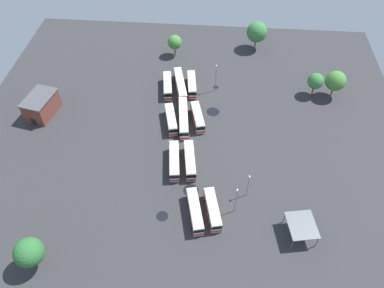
% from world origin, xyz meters
% --- Properties ---
extents(ground_plane, '(123.88, 123.88, 0.00)m').
position_xyz_m(ground_plane, '(0.00, 0.00, 0.00)').
color(ground_plane, '#333335').
extents(bus_row0_slot0, '(11.15, 4.11, 3.48)m').
position_xyz_m(bus_row0_slot0, '(-21.92, -7.91, 1.84)').
color(bus_row0_slot0, silver).
rests_on(bus_row0_slot0, ground_plane).
extents(bus_row0_slot1, '(14.80, 5.81, 3.48)m').
position_xyz_m(bus_row0_slot1, '(-22.64, -4.02, 1.84)').
color(bus_row0_slot1, silver).
rests_on(bus_row0_slot1, ground_plane).
extents(bus_row0_slot2, '(10.87, 3.87, 3.48)m').
position_xyz_m(bus_row0_slot2, '(-23.12, -0.45, 1.84)').
color(bus_row0_slot2, silver).
rests_on(bus_row0_slot2, ground_plane).
extents(bus_row1_slot0, '(10.93, 4.97, 3.48)m').
position_xyz_m(bus_row1_slot0, '(-6.86, -5.03, 1.84)').
color(bus_row1_slot0, silver).
rests_on(bus_row1_slot0, ground_plane).
extents(bus_row1_slot1, '(14.82, 4.30, 3.48)m').
position_xyz_m(bus_row1_slot1, '(-7.88, -1.55, 1.84)').
color(bus_row1_slot1, silver).
rests_on(bus_row1_slot1, ground_plane).
extents(bus_row1_slot2, '(10.89, 5.02, 3.48)m').
position_xyz_m(bus_row1_slot2, '(-8.44, 2.45, 1.84)').
color(bus_row1_slot2, silver).
rests_on(bus_row1_slot2, ground_plane).
extents(bus_row2_slot0, '(11.72, 3.95, 3.48)m').
position_xyz_m(bus_row2_slot0, '(8.35, -2.31, 1.84)').
color(bus_row2_slot0, silver).
rests_on(bus_row2_slot0, ground_plane).
extents(bus_row2_slot1, '(11.74, 4.23, 3.48)m').
position_xyz_m(bus_row2_slot1, '(7.85, 1.65, 1.84)').
color(bus_row2_slot1, silver).
rests_on(bus_row2_slot1, ground_plane).
extents(bus_row3_slot1, '(11.57, 5.05, 3.48)m').
position_xyz_m(bus_row3_slot1, '(23.00, 4.17, 1.84)').
color(bus_row3_slot1, silver).
rests_on(bus_row3_slot1, ground_plane).
extents(bus_row3_slot2, '(10.82, 4.83, 3.48)m').
position_xyz_m(bus_row3_slot2, '(22.21, 8.20, 1.84)').
color(bus_row3_slot2, silver).
rests_on(bus_row3_slot2, ground_plane).
extents(depot_building, '(11.73, 8.93, 6.22)m').
position_xyz_m(depot_building, '(-8.29, -43.19, 3.13)').
color(depot_building, brown).
rests_on(depot_building, ground_plane).
extents(maintenance_shelter, '(8.20, 7.33, 3.92)m').
position_xyz_m(maintenance_shelter, '(25.84, 27.88, 3.70)').
color(maintenance_shelter, slate).
rests_on(maintenance_shelter, ground_plane).
extents(lamp_post_far_corner, '(0.56, 0.28, 9.50)m').
position_xyz_m(lamp_post_far_corner, '(-23.06, 6.98, 5.17)').
color(lamp_post_far_corner, slate).
rests_on(lamp_post_far_corner, ground_plane).
extents(lamp_post_near_entrance, '(0.56, 0.28, 8.50)m').
position_xyz_m(lamp_post_near_entrance, '(20.95, 13.38, 4.66)').
color(lamp_post_near_entrance, slate).
rests_on(lamp_post_near_entrance, ground_plane).
extents(lamp_post_mid_lot, '(0.56, 0.28, 7.41)m').
position_xyz_m(lamp_post_mid_lot, '(16.17, 16.28, 4.11)').
color(lamp_post_mid_lot, slate).
rests_on(lamp_post_mid_lot, ground_plane).
extents(tree_west_edge, '(6.14, 6.14, 8.76)m').
position_xyz_m(tree_west_edge, '(37.87, -28.29, 5.67)').
color(tree_west_edge, brown).
rests_on(tree_west_edge, ground_plane).
extents(tree_northeast, '(7.07, 7.07, 9.96)m').
position_xyz_m(tree_northeast, '(-47.96, 20.13, 6.42)').
color(tree_northeast, brown).
rests_on(tree_northeast, ground_plane).
extents(tree_south_edge, '(4.82, 4.82, 7.53)m').
position_xyz_m(tree_south_edge, '(-41.27, -7.80, 5.11)').
color(tree_south_edge, brown).
rests_on(tree_south_edge, ground_plane).
extents(tree_northwest, '(4.85, 4.85, 7.65)m').
position_xyz_m(tree_northwest, '(-23.64, 37.18, 5.20)').
color(tree_northwest, brown).
rests_on(tree_northwest, ground_plane).
extents(tree_north_edge, '(6.08, 6.08, 8.84)m').
position_xyz_m(tree_north_edge, '(-23.43, 42.95, 5.79)').
color(tree_north_edge, brown).
rests_on(tree_north_edge, ground_plane).
extents(puddle_between_rows, '(1.76, 1.76, 0.01)m').
position_xyz_m(puddle_between_rows, '(-24.66, 7.20, 0.00)').
color(puddle_between_rows, black).
rests_on(puddle_between_rows, ground_plane).
extents(puddle_near_shelter, '(3.87, 3.87, 0.01)m').
position_xyz_m(puddle_near_shelter, '(16.03, 2.64, 0.00)').
color(puddle_near_shelter, black).
rests_on(puddle_near_shelter, ground_plane).
extents(puddle_front_lane, '(3.87, 3.87, 0.01)m').
position_xyz_m(puddle_front_lane, '(-13.07, 6.78, 0.00)').
color(puddle_front_lane, black).
rests_on(puddle_front_lane, ground_plane).
extents(puddle_back_corner, '(2.81, 2.81, 0.01)m').
position_xyz_m(puddle_back_corner, '(23.86, -3.43, 0.00)').
color(puddle_back_corner, black).
rests_on(puddle_back_corner, ground_plane).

